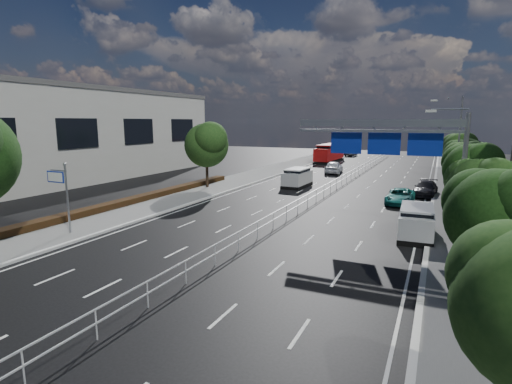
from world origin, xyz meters
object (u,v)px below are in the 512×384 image
at_px(toilet_sign, 61,186).
at_px(pedestrian_a, 463,194).
at_px(parked_car_teal, 400,196).
at_px(red_bus, 329,153).
at_px(pedestrian_b, 458,185).
at_px(silver_minivan, 416,222).
at_px(near_car_silver, 334,167).
at_px(white_minivan, 297,178).
at_px(near_car_dark, 351,152).
at_px(parked_car_dark, 425,188).
at_px(overhead_gantry, 396,139).

bearing_deg(toilet_sign, pedestrian_a, 41.72).
bearing_deg(pedestrian_a, parked_car_teal, -8.80).
xyz_separation_m(red_bus, pedestrian_b, (18.44, -25.20, -0.55)).
relative_size(toilet_sign, pedestrian_a, 2.83).
relative_size(silver_minivan, parked_car_teal, 1.00).
distance_m(near_car_silver, parked_car_teal, 19.70).
xyz_separation_m(white_minivan, pedestrian_b, (14.90, 1.51, 0.05)).
bearing_deg(parked_car_teal, pedestrian_a, 22.83).
relative_size(near_car_dark, parked_car_teal, 0.96).
bearing_deg(parked_car_dark, toilet_sign, -124.86).
xyz_separation_m(white_minivan, red_bus, (-3.54, 26.71, 0.60)).
distance_m(overhead_gantry, near_car_dark, 54.07).
height_order(near_car_dark, silver_minivan, silver_minivan).
xyz_separation_m(near_car_silver, parked_car_dark, (11.49, -12.13, -0.17)).
xyz_separation_m(near_car_silver, parked_car_teal, (9.74, -17.12, -0.19)).
distance_m(red_bus, pedestrian_b, 31.24).
xyz_separation_m(toilet_sign, white_minivan, (6.99, 22.58, -1.99)).
xyz_separation_m(near_car_dark, parked_car_teal, (13.08, -44.39, -0.08)).
distance_m(near_car_dark, parked_car_teal, 46.28).
distance_m(white_minivan, pedestrian_a, 15.40).
bearing_deg(near_car_silver, overhead_gantry, 106.43).
relative_size(red_bus, parked_car_teal, 2.23).
height_order(white_minivan, parked_car_dark, white_minivan).
bearing_deg(near_car_dark, red_bus, 90.13).
xyz_separation_m(parked_car_dark, pedestrian_a, (2.88, -3.11, 0.26)).
height_order(parked_car_teal, pedestrian_a, pedestrian_a).
height_order(overhead_gantry, parked_car_teal, overhead_gantry).
relative_size(white_minivan, pedestrian_b, 2.61).
height_order(toilet_sign, red_bus, toilet_sign).
xyz_separation_m(red_bus, near_car_dark, (0.97, 12.94, -0.84)).
bearing_deg(white_minivan, pedestrian_a, -8.75).
height_order(toilet_sign, overhead_gantry, overhead_gantry).
xyz_separation_m(near_car_silver, pedestrian_a, (14.36, -15.24, 0.09)).
distance_m(near_car_silver, parked_car_dark, 16.71).
bearing_deg(parked_car_dark, pedestrian_a, -41.98).
relative_size(near_car_dark, silver_minivan, 0.96).
distance_m(white_minivan, red_bus, 26.95).
bearing_deg(silver_minivan, near_car_silver, 110.53).
distance_m(white_minivan, parked_car_teal, 11.54).
bearing_deg(near_car_silver, pedestrian_a, 128.01).
bearing_deg(pedestrian_b, near_car_silver, -30.46).
relative_size(near_car_dark, pedestrian_b, 2.49).
height_order(red_bus, near_car_silver, red_bus).
bearing_deg(pedestrian_b, overhead_gantry, 80.46).
xyz_separation_m(toilet_sign, pedestrian_a, (22.13, 19.73, -2.04)).
height_order(near_car_silver, silver_minivan, silver_minivan).
height_order(overhead_gantry, near_car_dark, overhead_gantry).
xyz_separation_m(toilet_sign, parked_car_dark, (19.25, 22.84, -2.29)).
distance_m(overhead_gantry, near_car_silver, 27.25).
bearing_deg(near_car_silver, pedestrian_b, 137.12).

